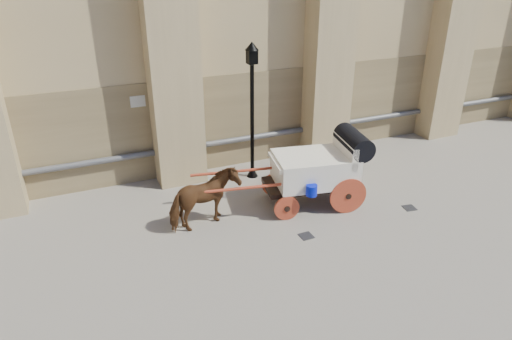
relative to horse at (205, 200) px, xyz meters
name	(u,v)px	position (x,y,z in m)	size (l,w,h in m)	color
ground	(258,231)	(1.11, -0.77, -0.75)	(90.00, 90.00, 0.00)	gray
horse	(205,200)	(0.00, 0.00, 0.00)	(0.81, 1.79, 1.51)	brown
carriage	(320,166)	(3.25, -0.06, 0.35)	(4.82, 2.09, 2.05)	black
street_lamp	(252,109)	(2.20, 2.18, 1.44)	(0.39, 0.39, 4.11)	black
drain_grate_near	(306,236)	(2.13, -1.43, -0.75)	(0.32, 0.32, 0.01)	black
drain_grate_far	(409,208)	(5.39, -1.33, -0.75)	(0.32, 0.32, 0.01)	black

